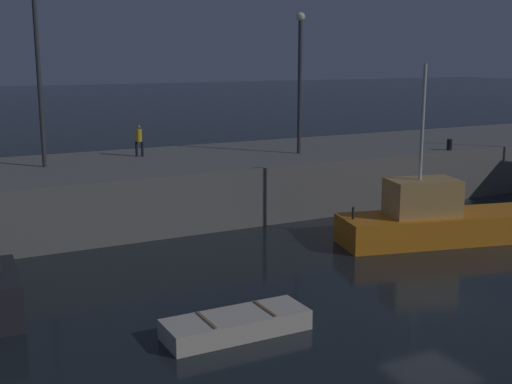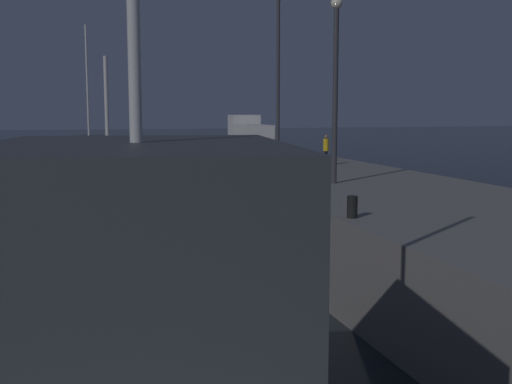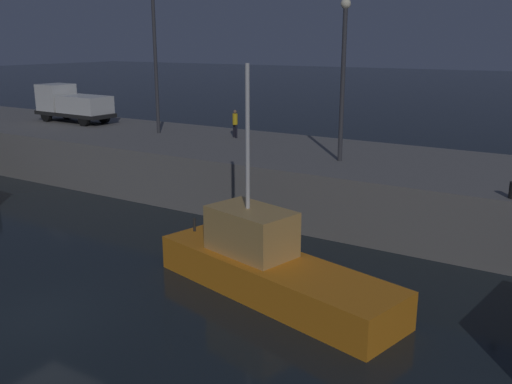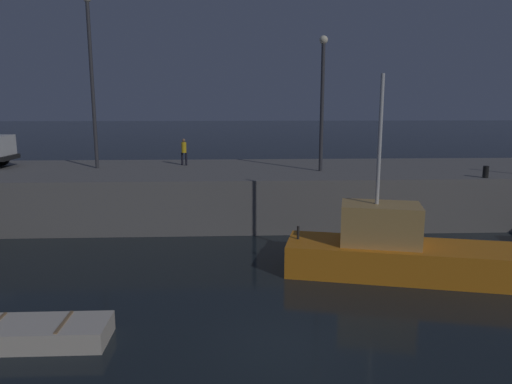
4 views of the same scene
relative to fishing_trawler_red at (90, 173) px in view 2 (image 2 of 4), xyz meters
name	(u,v)px [view 2 (image 2 of 4)]	position (x,y,z in m)	size (l,w,h in m)	color
pier_quay	(329,204)	(18.50, 9.72, 0.07)	(72.64, 8.79, 2.66)	slate
fishing_trawler_red	(90,173)	(0.00, 0.00, 0.00)	(12.57, 4.04, 11.17)	#232328
fishing_boat_blue	(105,249)	(23.36, -0.27, -0.36)	(9.14, 4.41, 7.28)	orange
lamp_post_west	(278,65)	(9.55, 10.24, 6.73)	(0.44, 0.44, 9.28)	#38383D
lamp_post_east	(336,74)	(21.89, 8.52, 5.56)	(0.44, 0.44, 7.01)	#38383D
utility_truck	(249,133)	(1.56, 10.77, 2.62)	(5.98, 2.16, 2.46)	black
dockworker	(326,148)	(14.32, 11.27, 2.29)	(0.39, 0.39, 1.56)	black
bollard_west	(173,145)	(-2.22, 6.02, 1.64)	(0.28, 0.28, 0.47)	black
bollard_central	(352,207)	(29.55, 5.79, 1.69)	(0.28, 0.28, 0.58)	black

